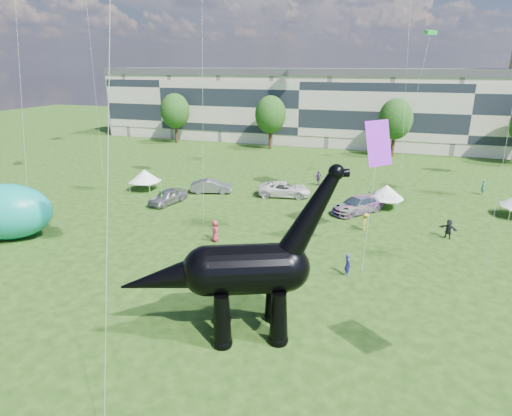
% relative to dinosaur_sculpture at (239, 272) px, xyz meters
% --- Properties ---
extents(ground, '(220.00, 220.00, 0.00)m').
position_rel_dinosaur_sculpture_xyz_m(ground, '(-2.03, -1.84, -3.60)').
color(ground, '#16330C').
rests_on(ground, ground).
extents(terrace_row, '(78.00, 11.00, 12.00)m').
position_rel_dinosaur_sculpture_xyz_m(terrace_row, '(-10.03, 60.16, 2.40)').
color(terrace_row, beige).
rests_on(terrace_row, ground).
extents(tree_far_left, '(5.20, 5.20, 9.44)m').
position_rel_dinosaur_sculpture_xyz_m(tree_far_left, '(-32.03, 51.16, 2.69)').
color(tree_far_left, '#382314').
rests_on(tree_far_left, ground).
extents(tree_mid_left, '(5.20, 5.20, 9.44)m').
position_rel_dinosaur_sculpture_xyz_m(tree_mid_left, '(-14.03, 51.16, 2.69)').
color(tree_mid_left, '#382314').
rests_on(tree_mid_left, ground).
extents(tree_mid_right, '(5.20, 5.20, 9.44)m').
position_rel_dinosaur_sculpture_xyz_m(tree_mid_right, '(5.97, 51.16, 2.69)').
color(tree_mid_right, '#382314').
rests_on(tree_mid_right, ground).
extents(dinosaur_sculpture, '(11.31, 6.30, 9.55)m').
position_rel_dinosaur_sculpture_xyz_m(dinosaur_sculpture, '(0.00, 0.00, 0.00)').
color(dinosaur_sculpture, black).
rests_on(dinosaur_sculpture, ground).
extents(car_silver, '(2.85, 4.88, 1.56)m').
position_rel_dinosaur_sculpture_xyz_m(car_silver, '(-15.10, 18.61, -2.82)').
color(car_silver, '#A6A5AA').
rests_on(car_silver, ground).
extents(car_grey, '(4.83, 2.87, 1.50)m').
position_rel_dinosaur_sculpture_xyz_m(car_grey, '(-12.48, 23.70, -2.85)').
color(car_grey, slate).
rests_on(car_grey, ground).
extents(car_white, '(6.13, 3.67, 1.59)m').
position_rel_dinosaur_sculpture_xyz_m(car_white, '(-4.36, 25.09, -2.81)').
color(car_white, silver).
rests_on(car_white, ground).
extents(car_dark, '(5.29, 5.79, 1.63)m').
position_rel_dinosaur_sculpture_xyz_m(car_dark, '(3.82, 22.05, -2.79)').
color(car_dark, '#595960').
rests_on(car_dark, ground).
extents(gazebo_near, '(3.70, 3.70, 2.39)m').
position_rel_dinosaur_sculpture_xyz_m(gazebo_near, '(6.30, 24.53, -1.93)').
color(gazebo_near, white).
rests_on(gazebo_near, ground).
extents(gazebo_left, '(3.55, 3.55, 2.40)m').
position_rel_dinosaur_sculpture_xyz_m(gazebo_left, '(-20.13, 22.27, -1.92)').
color(gazebo_left, silver).
rests_on(gazebo_left, ground).
extents(inflatable_teal, '(8.54, 6.92, 4.61)m').
position_rel_dinosaur_sculpture_xyz_m(inflatable_teal, '(-22.82, 6.22, -1.30)').
color(inflatable_teal, '#0B8D80').
rests_on(inflatable_teal, ground).
extents(visitors, '(42.40, 44.18, 1.81)m').
position_rel_dinosaur_sculpture_xyz_m(visitors, '(-1.07, 14.10, -2.78)').
color(visitors, teal).
rests_on(visitors, ground).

